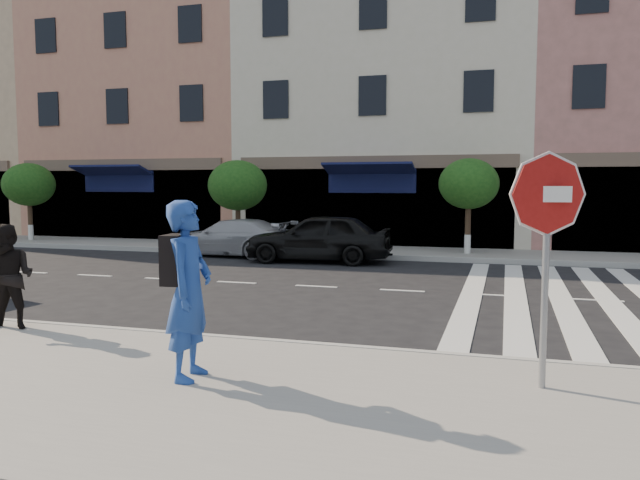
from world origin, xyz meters
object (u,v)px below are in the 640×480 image
at_px(stop_sign, 547,218).
at_px(walker, 9,277).
at_px(car_far_mid, 319,238).
at_px(photographer, 189,290).
at_px(car_far_left, 231,237).

bearing_deg(stop_sign, walker, 168.42).
bearing_deg(stop_sign, car_far_mid, 111.04).
bearing_deg(photographer, car_far_mid, 3.38).
bearing_deg(car_far_left, photographer, 28.07).
xyz_separation_m(walker, car_far_mid, (1.79, 10.38, -0.20)).
distance_m(walker, car_far_mid, 10.54).
xyz_separation_m(walker, car_far_left, (-1.44, 11.10, -0.34)).
bearing_deg(photographer, stop_sign, -84.97).
height_order(stop_sign, photographer, stop_sign).
xyz_separation_m(car_far_left, car_far_mid, (3.23, -0.72, 0.14)).
xyz_separation_m(stop_sign, walker, (-7.64, 0.62, -1.05)).
distance_m(stop_sign, photographer, 3.99).
height_order(walker, car_far_left, walker).
bearing_deg(car_far_mid, car_far_left, -106.66).
relative_size(stop_sign, photographer, 1.26).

